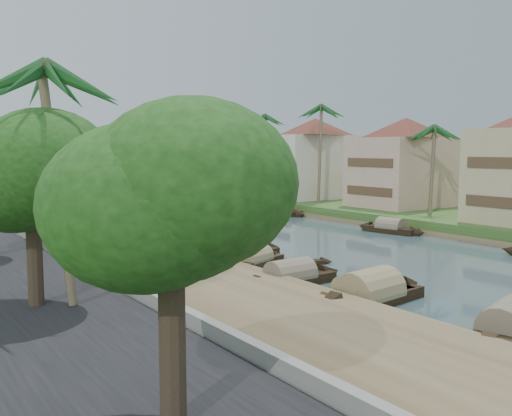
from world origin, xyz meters
TOP-DOWN VIEW (x-y plane):
  - ground at (0.00, 0.00)m, footprint 220.00×220.00m
  - left_bank at (-16.00, 20.00)m, footprint 10.00×180.00m
  - right_bank at (19.00, 20.00)m, footprint 16.00×180.00m
  - retaining_wall at (-20.20, 20.00)m, footprint 0.40×180.00m
  - treeline at (0.00, 100.00)m, footprint 120.00×14.00m
  - bridge at (0.00, 72.00)m, footprint 28.00×4.00m
  - building_mid at (19.99, 14.00)m, footprint 14.11×14.11m
  - building_far at (18.99, 28.00)m, footprint 15.59×15.59m
  - building_distant at (19.99, 48.00)m, footprint 12.62×12.62m
  - sampan_0 at (-8.53, -15.95)m, footprint 8.43×3.98m
  - sampan_1 at (-9.30, -9.15)m, footprint 8.86×3.04m
  - sampan_2 at (-9.49, -8.85)m, footprint 8.09×1.89m
  - sampan_3 at (-10.17, -3.95)m, footprint 7.68×1.94m
  - sampan_4 at (-9.10, 1.17)m, footprint 6.73×3.67m
  - sampan_5 at (-8.00, 3.99)m, footprint 7.28×2.63m
  - sampan_6 at (-9.63, 3.36)m, footprint 7.13×2.01m
  - sampan_7 at (-8.74, 6.84)m, footprint 6.52×2.93m
  - sampan_8 at (-9.05, 11.15)m, footprint 6.47×1.87m
  - sampan_9 at (-8.98, 16.99)m, footprint 9.55×4.78m
  - sampan_10 at (-9.50, 17.00)m, footprint 7.92×3.25m
  - sampan_11 at (-8.96, 23.09)m, footprint 9.24×4.58m
  - sampan_12 at (-8.84, 28.76)m, footprint 8.13×3.00m
  - sampan_13 at (-10.06, 28.42)m, footprint 8.18×3.26m
  - sampan_15 at (9.43, 6.41)m, footprint 2.66×7.08m
  - sampan_16 at (10.07, 23.67)m, footprint 2.01×8.68m
  - canoe_1 at (-6.20, 0.04)m, footprint 4.55×2.21m
  - canoe_2 at (-7.46, 20.86)m, footprint 6.00×2.38m
  - palm_1 at (16.00, 7.29)m, footprint 3.20×3.20m
  - palm_2 at (15.00, 22.59)m, footprint 3.20×3.20m
  - palm_3 at (16.00, 36.05)m, footprint 3.20×3.20m
  - palm_4 at (-23.00, -6.19)m, footprint 3.20×3.20m
  - palm_7 at (14.00, 55.78)m, footprint 3.20×3.20m
  - tree_0 at (-24.00, -17.32)m, footprint 4.51×4.51m
  - tree_1 at (-24.00, -5.31)m, footprint 5.27×5.27m
  - tree_6 at (24.00, 29.00)m, footprint 4.74×4.74m
  - person_near at (-13.85, -1.44)m, footprint 0.69×0.64m
  - person_far at (-16.45, 12.05)m, footprint 0.78×0.63m

SIDE VIEW (x-z plane):
  - ground at x=0.00m, z-range 0.00..0.00m
  - canoe_1 at x=-6.20m, z-range -0.27..0.47m
  - canoe_2 at x=-7.46m, z-range -0.33..0.53m
  - left_bank at x=-16.00m, z-range 0.00..0.80m
  - sampan_7 at x=-8.74m, z-range -0.48..1.29m
  - sampan_15 at x=9.43m, z-range -0.55..1.36m
  - sampan_12 at x=-8.84m, z-range -0.56..1.38m
  - sampan_4 at x=-9.10m, z-range -0.56..1.37m
  - sampan_8 at x=-9.05m, z-range -0.60..1.42m
  - sampan_3 at x=-10.17m, z-range -0.63..1.45m
  - sampan_16 at x=10.07m, z-range -0.65..1.47m
  - sampan_2 at x=-9.49m, z-range -0.66..1.49m
  - sampan_6 at x=-9.63m, z-range -0.65..1.48m
  - sampan_10 at x=-9.50m, z-range -0.66..1.49m
  - sampan_0 at x=-8.53m, z-range -0.68..1.51m
  - sampan_13 at x=-10.06m, z-range -0.68..1.51m
  - sampan_5 at x=-8.00m, z-range -0.72..1.55m
  - sampan_9 at x=-8.98m, z-range -0.76..1.60m
  - sampan_1 at x=-9.30m, z-range -0.84..1.69m
  - sampan_11 at x=-8.96m, z-range -0.85..1.70m
  - right_bank at x=19.00m, z-range 0.00..1.20m
  - retaining_wall at x=-20.20m, z-range 0.80..1.90m
  - person_far at x=-16.45m, z-range 0.80..2.31m
  - person_near at x=-13.85m, z-range 0.80..2.38m
  - bridge at x=0.00m, z-range 0.52..2.92m
  - treeline at x=0.00m, z-range 0.00..8.00m
  - tree_6 at x=24.00m, z-range 2.47..9.05m
  - building_distant at x=19.99m, z-range 1.28..10.48m
  - building_mid at x=19.99m, z-range 1.28..10.98m
  - building_far at x=18.99m, z-range 1.28..11.48m
  - tree_0 at x=-24.00m, z-range 2.96..9.98m
  - tree_1 at x=-24.00m, z-range 2.89..10.36m
  - palm_1 at x=16.00m, z-range 4.41..14.31m
  - palm_4 at x=-23.00m, z-range 5.01..15.73m
  - palm_7 at x=14.00m, z-range 4.96..16.01m
  - palm_3 at x=16.00m, z-range 5.56..17.88m
  - palm_2 at x=15.00m, z-range 5.74..18.49m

